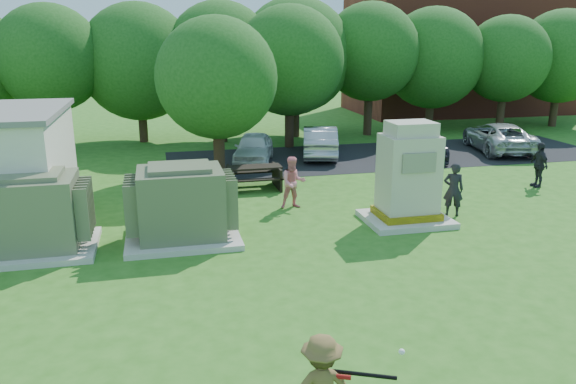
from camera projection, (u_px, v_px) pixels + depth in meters
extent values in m
plane|color=#2D6619|center=(332.00, 304.00, 11.57)|extent=(120.00, 120.00, 0.00)
cube|color=maroon|center=(461.00, 54.00, 39.75)|extent=(15.00, 8.00, 8.00)
cube|color=#232326|center=(389.00, 155.00, 25.76)|extent=(20.00, 6.00, 0.01)
cube|color=beige|center=(36.00, 249.00, 14.34)|extent=(3.00, 2.40, 0.15)
cube|color=#636B4C|center=(32.00, 212.00, 14.07)|extent=(2.20, 1.80, 1.80)
cube|color=#636B4C|center=(27.00, 175.00, 13.81)|extent=(1.60, 1.30, 0.12)
cube|color=#636B4C|center=(85.00, 208.00, 14.35)|extent=(0.32, 1.50, 1.35)
cube|color=beige|center=(183.00, 237.00, 15.15)|extent=(3.00, 2.40, 0.15)
cube|color=#586143|center=(181.00, 203.00, 14.89)|extent=(2.20, 1.80, 1.80)
cube|color=#586143|center=(179.00, 167.00, 14.63)|extent=(1.60, 1.30, 0.12)
cube|color=#586143|center=(132.00, 205.00, 14.60)|extent=(0.32, 1.50, 1.35)
cube|color=#586143|center=(229.00, 199.00, 15.16)|extent=(0.32, 1.50, 1.35)
cube|color=beige|center=(406.00, 219.00, 16.62)|extent=(2.45, 2.00, 0.17)
cube|color=yellow|center=(406.00, 213.00, 16.57)|extent=(1.72, 1.39, 0.20)
cube|color=#C0B69F|center=(408.00, 173.00, 16.24)|extent=(1.56, 1.22, 2.22)
cube|color=#C0B69F|center=(411.00, 129.00, 15.88)|extent=(1.28, 1.00, 0.39)
cube|color=gray|center=(419.00, 163.00, 15.51)|extent=(1.00, 0.04, 0.56)
cube|color=black|center=(254.00, 167.00, 19.96)|extent=(1.95, 0.76, 0.06)
cube|color=black|center=(251.00, 172.00, 20.61)|extent=(1.95, 0.27, 0.05)
cube|color=black|center=(257.00, 180.00, 19.49)|extent=(1.95, 0.27, 0.05)
cube|color=black|center=(231.00, 179.00, 19.89)|extent=(0.09, 1.46, 0.80)
cube|color=black|center=(277.00, 177.00, 20.26)|extent=(0.09, 1.46, 0.80)
imported|color=black|center=(453.00, 189.00, 17.00)|extent=(0.71, 0.61, 1.65)
imported|color=pink|center=(293.00, 183.00, 17.75)|extent=(0.81, 0.63, 1.66)
imported|color=#27262B|center=(539.00, 165.00, 20.26)|extent=(0.48, 0.99, 1.64)
imported|color=white|center=(254.00, 148.00, 24.16)|extent=(2.50, 4.02, 1.28)
imported|color=#9F9EA3|center=(320.00, 141.00, 25.33)|extent=(2.51, 4.46, 1.39)
imported|color=black|center=(416.00, 142.00, 25.28)|extent=(2.79, 5.03, 1.38)
imported|color=#B7B6BB|center=(498.00, 137.00, 26.51)|extent=(3.25, 5.25, 1.36)
cylinder|color=black|center=(364.00, 375.00, 7.42)|extent=(0.80, 0.40, 0.06)
cylinder|color=maroon|center=(343.00, 377.00, 7.37)|extent=(0.23, 0.15, 0.06)
sphere|color=white|center=(402.00, 352.00, 7.70)|extent=(0.09, 0.09, 0.09)
cylinder|color=#47301E|center=(57.00, 119.00, 27.05)|extent=(0.44, 0.44, 2.80)
sphere|color=#235B1C|center=(50.00, 58.00, 26.26)|extent=(5.00, 5.00, 5.00)
cylinder|color=#47301E|center=(143.00, 120.00, 28.75)|extent=(0.44, 0.44, 2.30)
sphere|color=#235B1C|center=(139.00, 62.00, 27.96)|extent=(5.80, 5.80, 5.80)
cylinder|color=#47301E|center=(222.00, 116.00, 28.73)|extent=(0.44, 0.44, 2.70)
sphere|color=#235B1C|center=(221.00, 56.00, 27.93)|extent=(5.40, 5.40, 5.40)
cylinder|color=#47301E|center=(295.00, 113.00, 30.20)|extent=(0.44, 0.44, 2.50)
sphere|color=#235B1C|center=(296.00, 55.00, 29.37)|extent=(6.00, 6.00, 6.00)
cylinder|color=#47301E|center=(368.00, 109.00, 30.65)|extent=(0.44, 0.44, 2.90)
sphere|color=#235B1C|center=(370.00, 52.00, 29.84)|extent=(5.20, 5.20, 5.20)
cylinder|color=#47301E|center=(430.00, 110.00, 32.16)|extent=(0.44, 0.44, 2.40)
sphere|color=#235B1C|center=(433.00, 58.00, 31.38)|extent=(5.60, 5.60, 5.60)
cylinder|color=#47301E|center=(501.00, 108.00, 32.17)|extent=(0.44, 0.44, 2.60)
sphere|color=#235B1C|center=(506.00, 59.00, 31.43)|extent=(4.80, 4.80, 4.80)
cylinder|color=#47301E|center=(554.00, 105.00, 33.63)|extent=(0.44, 0.44, 2.50)
sphere|color=#235B1C|center=(561.00, 56.00, 32.85)|extent=(5.40, 5.40, 5.40)
cylinder|color=#47301E|center=(219.00, 145.00, 21.80)|extent=(0.44, 0.44, 2.40)
sphere|color=#235B1C|center=(217.00, 78.00, 21.10)|extent=(4.60, 4.60, 4.60)
cylinder|color=#47301E|center=(289.00, 121.00, 27.34)|extent=(0.44, 0.44, 2.60)
sphere|color=#235B1C|center=(289.00, 61.00, 26.57)|extent=(5.20, 5.20, 5.20)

